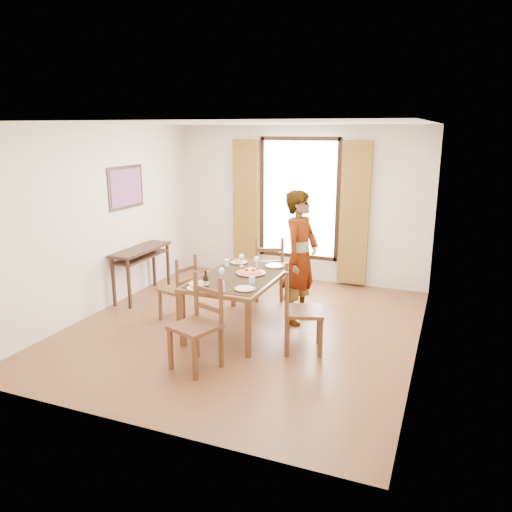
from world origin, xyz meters
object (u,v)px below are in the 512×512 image
at_px(console_table, 141,255).
at_px(pasta_platter, 251,270).
at_px(dining_table, 240,280).
at_px(man, 300,258).

distance_m(console_table, pasta_platter, 2.18).
xyz_separation_m(dining_table, pasta_platter, (0.11, 0.10, 0.12)).
relative_size(man, pasta_platter, 4.60).
bearing_deg(dining_table, console_table, 161.93).
bearing_deg(man, dining_table, 141.68).
relative_size(console_table, man, 0.65).
bearing_deg(man, pasta_platter, 141.66).
distance_m(man, pasta_platter, 0.73).
bearing_deg(console_table, pasta_platter, -14.65).
height_order(console_table, dining_table, console_table).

